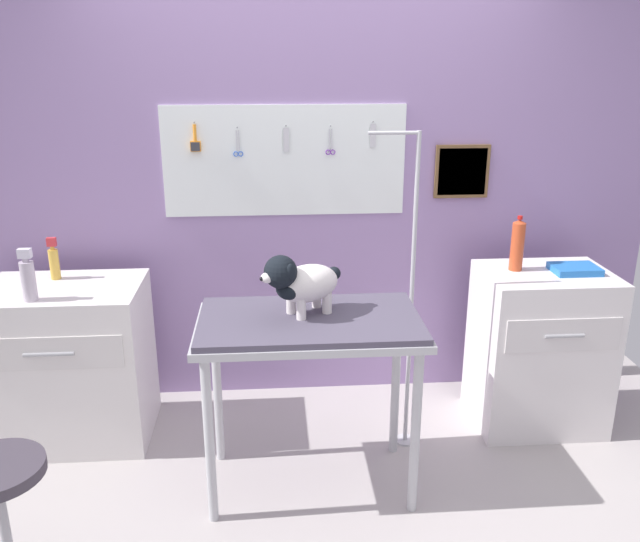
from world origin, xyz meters
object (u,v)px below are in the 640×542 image
(spray_bottle_tall, at_px, (28,278))
(grooming_table, at_px, (310,337))
(soda_bottle, at_px, (517,245))
(cabinet_right, at_px, (539,348))
(grooming_arm, at_px, (409,308))
(dog, at_px, (300,282))
(counter_left, at_px, (71,363))

(spray_bottle_tall, bearing_deg, grooming_table, -14.45)
(soda_bottle, bearing_deg, cabinet_right, -18.88)
(grooming_arm, bearing_deg, grooming_table, -148.87)
(dog, height_order, soda_bottle, soda_bottle)
(soda_bottle, bearing_deg, dog, -156.75)
(cabinet_right, relative_size, soda_bottle, 2.99)
(grooming_arm, height_order, cabinet_right, grooming_arm)
(grooming_table, height_order, counter_left, grooming_table)
(dog, bearing_deg, soda_bottle, 23.25)
(counter_left, xyz_separation_m, cabinet_right, (2.55, -0.04, 0.01))
(grooming_table, height_order, soda_bottle, soda_bottle)
(dog, xyz_separation_m, soda_bottle, (1.18, 0.51, -0.00))
(cabinet_right, relative_size, spray_bottle_tall, 3.42)
(counter_left, bearing_deg, dog, -22.35)
(cabinet_right, height_order, soda_bottle, soda_bottle)
(grooming_arm, distance_m, counter_left, 1.82)
(grooming_table, bearing_deg, dog, 140.78)
(cabinet_right, bearing_deg, grooming_arm, -167.80)
(grooming_arm, xyz_separation_m, dog, (-0.56, -0.28, 0.26))
(grooming_table, relative_size, dog, 2.59)
(grooming_table, xyz_separation_m, soda_bottle, (1.14, 0.54, 0.25))
(counter_left, height_order, soda_bottle, soda_bottle)
(grooming_table, xyz_separation_m, spray_bottle_tall, (-1.33, 0.34, 0.20))
(grooming_table, distance_m, counter_left, 1.40)
(grooming_table, xyz_separation_m, counter_left, (-1.25, 0.53, -0.35))
(cabinet_right, bearing_deg, spray_bottle_tall, -176.93)
(spray_bottle_tall, bearing_deg, counter_left, 65.81)
(cabinet_right, bearing_deg, counter_left, 179.00)
(counter_left, bearing_deg, spray_bottle_tall, -114.19)
(grooming_table, relative_size, cabinet_right, 1.15)
(soda_bottle, bearing_deg, grooming_table, -154.71)
(grooming_table, xyz_separation_m, grooming_arm, (0.52, 0.32, -0.00))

